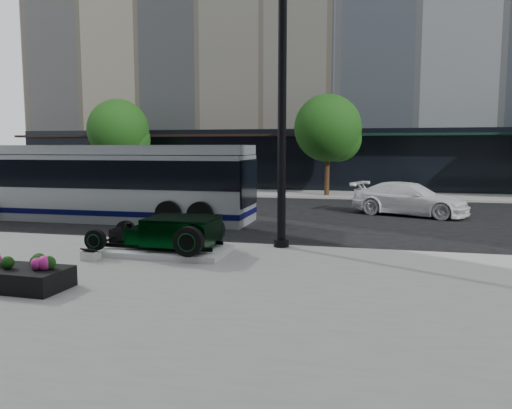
% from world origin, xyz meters
% --- Properties ---
extents(ground, '(120.00, 120.00, 0.00)m').
position_xyz_m(ground, '(0.00, 0.00, 0.00)').
color(ground, black).
rests_on(ground, ground).
extents(sidewalk_near, '(70.00, 17.00, 0.12)m').
position_xyz_m(sidewalk_near, '(0.00, -10.50, 0.06)').
color(sidewalk_near, gray).
rests_on(sidewalk_near, ground).
extents(sidewalk_far, '(70.00, 4.00, 0.12)m').
position_xyz_m(sidewalk_far, '(0.00, 14.00, 0.06)').
color(sidewalk_far, gray).
rests_on(sidewalk_far, ground).
extents(street_trees, '(29.80, 3.80, 5.70)m').
position_xyz_m(street_trees, '(1.15, 13.07, 3.77)').
color(street_trees, black).
rests_on(street_trees, sidewalk_far).
extents(display_plinth, '(3.40, 1.80, 0.15)m').
position_xyz_m(display_plinth, '(-1.69, -3.81, 0.20)').
color(display_plinth, silver).
rests_on(display_plinth, sidewalk_near).
extents(hot_rod, '(3.22, 2.00, 0.81)m').
position_xyz_m(hot_rod, '(-1.35, -3.81, 0.70)').
color(hot_rod, black).
rests_on(hot_rod, display_plinth).
extents(info_plaque, '(0.43, 0.34, 0.31)m').
position_xyz_m(info_plaque, '(-3.05, -4.96, 0.24)').
color(info_plaque, silver).
rests_on(info_plaque, sidewalk_near).
extents(lamppost, '(0.42, 0.42, 7.69)m').
position_xyz_m(lamppost, '(1.15, -2.26, 3.68)').
color(lamppost, black).
rests_on(lamppost, sidewalk_near).
extents(flower_planter, '(2.06, 1.09, 0.66)m').
position_xyz_m(flower_planter, '(-3.13, -7.46, 0.36)').
color(flower_planter, black).
rests_on(flower_planter, sidewalk_near).
extents(transit_bus, '(12.12, 2.88, 2.92)m').
position_xyz_m(transit_bus, '(-6.87, 2.10, 1.49)').
color(transit_bus, '#AEB2B8').
rests_on(transit_bus, ground).
extents(white_sedan, '(5.13, 3.45, 1.38)m').
position_xyz_m(white_sedan, '(5.09, 6.11, 0.69)').
color(white_sedan, white).
rests_on(white_sedan, ground).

